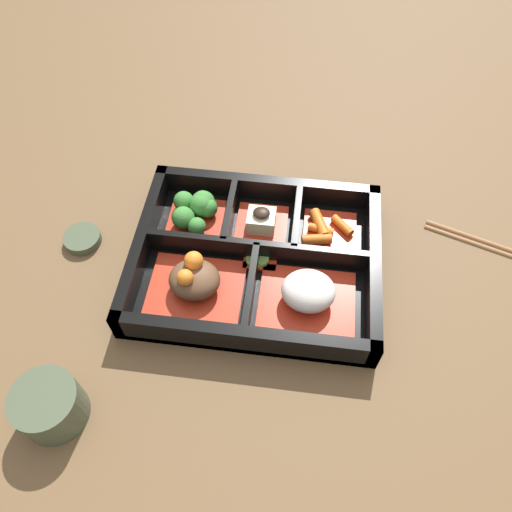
{
  "coord_description": "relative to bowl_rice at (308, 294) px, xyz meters",
  "views": [
    {
      "loc": [
        -0.04,
        0.35,
        0.53
      ],
      "look_at": [
        0.0,
        0.0,
        0.03
      ],
      "focal_mm": 35.0,
      "sensor_mm": 36.0,
      "label": 1
    }
  ],
  "objects": [
    {
      "name": "chopsticks",
      "position": [
        -0.26,
        -0.11,
        -0.03
      ],
      "size": [
        0.22,
        0.09,
        0.01
      ],
      "color": "brown",
      "rests_on": "ground_plane"
    },
    {
      "name": "bowl_pickles",
      "position": [
        0.06,
        -0.05,
        -0.01
      ],
      "size": [
        0.04,
        0.04,
        0.01
      ],
      "color": "#B22D19",
      "rests_on": "bento_base"
    },
    {
      "name": "bowl_carrots",
      "position": [
        -0.02,
        -0.1,
        -0.01
      ],
      "size": [
        0.07,
        0.08,
        0.02
      ],
      "color": "#B22D19",
      "rests_on": "bento_base"
    },
    {
      "name": "bento_rim",
      "position": [
        0.07,
        -0.05,
        -0.01
      ],
      "size": [
        0.3,
        0.24,
        0.04
      ],
      "color": "black",
      "rests_on": "ground_plane"
    },
    {
      "name": "bowl_tofu",
      "position": [
        0.07,
        -0.1,
        -0.01
      ],
      "size": [
        0.07,
        0.08,
        0.04
      ],
      "color": "#B22D19",
      "rests_on": "bento_base"
    },
    {
      "name": "sauce_dish",
      "position": [
        0.3,
        -0.06,
        -0.02
      ],
      "size": [
        0.05,
        0.05,
        0.01
      ],
      "color": "#424C38",
      "rests_on": "ground_plane"
    },
    {
      "name": "bowl_rice",
      "position": [
        0.0,
        0.0,
        0.0
      ],
      "size": [
        0.11,
        0.09,
        0.05
      ],
      "color": "#B22D19",
      "rests_on": "bento_base"
    },
    {
      "name": "tea_cup",
      "position": [
        0.25,
        0.16,
        -0.0
      ],
      "size": [
        0.07,
        0.07,
        0.05
      ],
      "color": "#424C38",
      "rests_on": "ground_plane"
    },
    {
      "name": "bento_base",
      "position": [
        0.07,
        -0.05,
        -0.02
      ],
      "size": [
        0.3,
        0.24,
        0.01
      ],
      "color": "black",
      "rests_on": "ground_plane"
    },
    {
      "name": "ground_plane",
      "position": [
        0.07,
        -0.05,
        -0.03
      ],
      "size": [
        3.0,
        3.0,
        0.0
      ],
      "primitive_type": "plane",
      "color": "brown"
    },
    {
      "name": "bowl_greens",
      "position": [
        0.15,
        -0.11,
        -0.0
      ],
      "size": [
        0.07,
        0.08,
        0.04
      ],
      "color": "#B22D19",
      "rests_on": "bento_base"
    },
    {
      "name": "bowl_stew",
      "position": [
        0.13,
        -0.0,
        0.0
      ],
      "size": [
        0.11,
        0.09,
        0.06
      ],
      "color": "#B22D19",
      "rests_on": "bento_base"
    }
  ]
}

